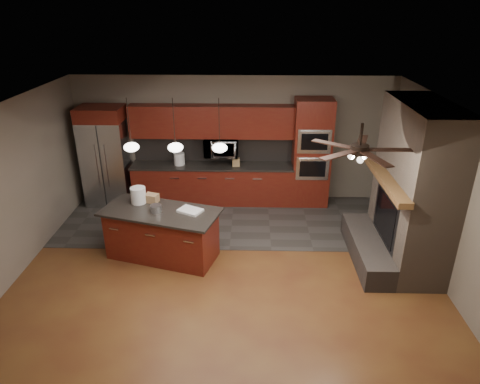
{
  "coord_description": "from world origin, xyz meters",
  "views": [
    {
      "loc": [
        0.37,
        -6.17,
        4.24
      ],
      "look_at": [
        0.2,
        0.6,
        1.19
      ],
      "focal_mm": 32.0,
      "sensor_mm": 36.0,
      "label": 1
    }
  ],
  "objects_px": {
    "counter_bucket": "(179,159)",
    "cardboard_box": "(152,198)",
    "oven_tower": "(311,153)",
    "paint_tray": "(190,211)",
    "paint_can": "(156,209)",
    "counter_box": "(236,162)",
    "refrigerator": "(106,157)",
    "kitchen_island": "(162,234)",
    "white_bucket": "(138,195)",
    "microwave": "(221,147)"
  },
  "relations": [
    {
      "from": "counter_bucket",
      "to": "cardboard_box",
      "type": "bearing_deg",
      "value": -95.64
    },
    {
      "from": "oven_tower",
      "to": "paint_tray",
      "type": "distance_m",
      "value": 3.32
    },
    {
      "from": "paint_can",
      "to": "counter_box",
      "type": "bearing_deg",
      "value": 60.84
    },
    {
      "from": "refrigerator",
      "to": "counter_box",
      "type": "height_order",
      "value": "refrigerator"
    },
    {
      "from": "kitchen_island",
      "to": "paint_can",
      "type": "xyz_separation_m",
      "value": [
        -0.06,
        -0.05,
        0.52
      ]
    },
    {
      "from": "oven_tower",
      "to": "paint_can",
      "type": "bearing_deg",
      "value": -141.21
    },
    {
      "from": "paint_can",
      "to": "cardboard_box",
      "type": "bearing_deg",
      "value": 111.78
    },
    {
      "from": "white_bucket",
      "to": "paint_can",
      "type": "bearing_deg",
      "value": -43.21
    },
    {
      "from": "cardboard_box",
      "to": "paint_can",
      "type": "bearing_deg",
      "value": -51.25
    },
    {
      "from": "refrigerator",
      "to": "cardboard_box",
      "type": "bearing_deg",
      "value": -53.38
    },
    {
      "from": "oven_tower",
      "to": "refrigerator",
      "type": "xyz_separation_m",
      "value": [
        -4.5,
        -0.07,
        -0.09
      ]
    },
    {
      "from": "white_bucket",
      "to": "refrigerator",
      "type": "bearing_deg",
      "value": 121.48
    },
    {
      "from": "cardboard_box",
      "to": "refrigerator",
      "type": "bearing_deg",
      "value": 143.6
    },
    {
      "from": "oven_tower",
      "to": "microwave",
      "type": "distance_m",
      "value": 1.98
    },
    {
      "from": "refrigerator",
      "to": "counter_bucket",
      "type": "xyz_separation_m",
      "value": [
        1.6,
        0.08,
        -0.07
      ]
    },
    {
      "from": "oven_tower",
      "to": "white_bucket",
      "type": "bearing_deg",
      "value": -148.92
    },
    {
      "from": "refrigerator",
      "to": "white_bucket",
      "type": "bearing_deg",
      "value": -58.52
    },
    {
      "from": "refrigerator",
      "to": "kitchen_island",
      "type": "bearing_deg",
      "value": -54.16
    },
    {
      "from": "oven_tower",
      "to": "paint_tray",
      "type": "relative_size",
      "value": 6.07
    },
    {
      "from": "paint_tray",
      "to": "counter_bucket",
      "type": "xyz_separation_m",
      "value": [
        -0.55,
        2.34,
        0.09
      ]
    },
    {
      "from": "paint_can",
      "to": "microwave",
      "type": "bearing_deg",
      "value": 68.31
    },
    {
      "from": "refrigerator",
      "to": "white_bucket",
      "type": "relative_size",
      "value": 7.59
    },
    {
      "from": "refrigerator",
      "to": "paint_can",
      "type": "xyz_separation_m",
      "value": [
        1.56,
        -2.29,
        -0.12
      ]
    },
    {
      "from": "microwave",
      "to": "refrigerator",
      "type": "xyz_separation_m",
      "value": [
        -2.52,
        -0.13,
        -0.2
      ]
    },
    {
      "from": "oven_tower",
      "to": "refrigerator",
      "type": "bearing_deg",
      "value": -179.06
    },
    {
      "from": "refrigerator",
      "to": "paint_can",
      "type": "distance_m",
      "value": 2.77
    },
    {
      "from": "oven_tower",
      "to": "counter_bucket",
      "type": "relative_size",
      "value": 8.85
    },
    {
      "from": "paint_tray",
      "to": "counter_bucket",
      "type": "height_order",
      "value": "counter_bucket"
    },
    {
      "from": "kitchen_island",
      "to": "cardboard_box",
      "type": "bearing_deg",
      "value": 137.61
    },
    {
      "from": "oven_tower",
      "to": "counter_box",
      "type": "distance_m",
      "value": 1.66
    },
    {
      "from": "counter_bucket",
      "to": "refrigerator",
      "type": "bearing_deg",
      "value": -177.09
    },
    {
      "from": "paint_tray",
      "to": "oven_tower",
      "type": "bearing_deg",
      "value": 72.66
    },
    {
      "from": "microwave",
      "to": "counter_bucket",
      "type": "xyz_separation_m",
      "value": [
        -0.93,
        -0.05,
        -0.27
      ]
    },
    {
      "from": "counter_box",
      "to": "paint_can",
      "type": "bearing_deg",
      "value": -122.42
    },
    {
      "from": "kitchen_island",
      "to": "counter_box",
      "type": "xyz_separation_m",
      "value": [
        1.24,
        2.27,
        0.52
      ]
    },
    {
      "from": "microwave",
      "to": "cardboard_box",
      "type": "bearing_deg",
      "value": -119.04
    },
    {
      "from": "white_bucket",
      "to": "counter_bucket",
      "type": "height_order",
      "value": "white_bucket"
    },
    {
      "from": "white_bucket",
      "to": "counter_box",
      "type": "height_order",
      "value": "white_bucket"
    },
    {
      "from": "white_bucket",
      "to": "paint_tray",
      "type": "xyz_separation_m",
      "value": [
        0.97,
        -0.33,
        -0.13
      ]
    },
    {
      "from": "paint_tray",
      "to": "counter_box",
      "type": "relative_size",
      "value": 2.2
    },
    {
      "from": "paint_tray",
      "to": "cardboard_box",
      "type": "height_order",
      "value": "cardboard_box"
    },
    {
      "from": "paint_tray",
      "to": "cardboard_box",
      "type": "relative_size",
      "value": 1.67
    },
    {
      "from": "white_bucket",
      "to": "paint_can",
      "type": "relative_size",
      "value": 1.52
    },
    {
      "from": "paint_tray",
      "to": "microwave",
      "type": "bearing_deg",
      "value": 108.91
    },
    {
      "from": "counter_box",
      "to": "microwave",
      "type": "bearing_deg",
      "value": 159.95
    },
    {
      "from": "oven_tower",
      "to": "kitchen_island",
      "type": "height_order",
      "value": "oven_tower"
    },
    {
      "from": "refrigerator",
      "to": "white_bucket",
      "type": "xyz_separation_m",
      "value": [
        1.18,
        -1.93,
        -0.04
      ]
    },
    {
      "from": "refrigerator",
      "to": "counter_box",
      "type": "xyz_separation_m",
      "value": [
        2.86,
        0.03,
        -0.11
      ]
    },
    {
      "from": "refrigerator",
      "to": "paint_tray",
      "type": "relative_size",
      "value": 5.63
    },
    {
      "from": "kitchen_island",
      "to": "microwave",
      "type": "bearing_deg",
      "value": 85.32
    }
  ]
}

